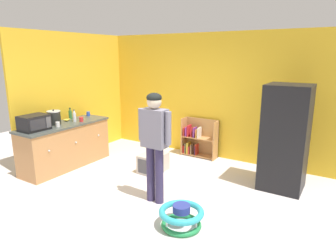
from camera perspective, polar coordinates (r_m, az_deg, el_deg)
ground_plane at (r=5.03m, az=-3.31°, el=-12.95°), size 12.00×12.00×0.00m
back_wall at (r=6.60m, az=8.33°, el=5.66°), size 5.20×0.06×2.70m
left_side_wall at (r=6.95m, az=-17.56°, el=5.57°), size 0.06×2.99×2.70m
kitchen_counter at (r=6.39m, az=-19.02°, el=-3.47°), size 0.65×1.88×0.90m
refrigerator at (r=5.33m, az=21.53°, el=-2.12°), size 0.73×0.68×1.78m
bookshelf at (r=6.73m, az=5.70°, el=-2.63°), size 0.80×0.28×0.85m
standing_person at (r=4.44m, az=-2.59°, el=-2.20°), size 0.57×0.23×1.71m
baby_walker at (r=4.12m, az=2.58°, el=-16.88°), size 0.60×0.60×0.32m
pet_carrier at (r=5.87m, az=-2.87°, el=-7.04°), size 0.42×0.55×0.36m
microwave at (r=5.90m, az=-24.27°, el=0.57°), size 0.37×0.48×0.28m
crock_pot at (r=6.25m, az=-21.02°, el=1.52°), size 0.26×0.26×0.30m
banana_bunch at (r=6.50m, az=-18.73°, el=1.17°), size 0.15×0.16×0.04m
green_glass_bottle at (r=6.64m, az=-18.21°, el=2.09°), size 0.07×0.07×0.25m
clear_bottle at (r=6.39m, az=-17.51°, el=1.72°), size 0.07×0.07×0.25m
red_cup at (r=6.34m, az=-16.29°, el=1.23°), size 0.08×0.08×0.09m
blue_cup at (r=6.90m, az=-15.05°, el=2.28°), size 0.08×0.08×0.09m
white_cup at (r=6.03m, az=-20.39°, el=0.29°), size 0.08×0.08×0.09m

